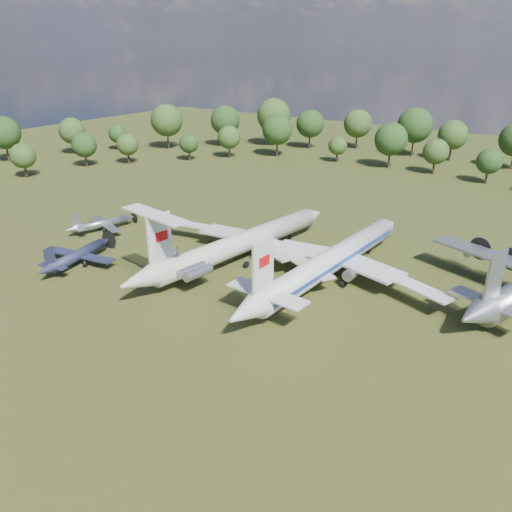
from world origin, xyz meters
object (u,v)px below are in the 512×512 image
Objects in this scene: small_prop_west at (78,258)px; small_prop_northwest at (102,225)px; tu104_jet at (331,264)px; person_on_il62 at (177,251)px; il62_airliner at (242,246)px.

small_prop_west reaches higher than small_prop_northwest.
person_on_il62 is (-16.61, -14.34, 2.99)m from tu104_jet.
tu104_jet is 2.84× the size of small_prop_west.
person_on_il62 reaches higher than small_prop_northwest.
small_prop_northwest is 8.96× the size of person_on_il62.
small_prop_northwest is (-43.83, -5.80, -1.30)m from tu104_jet.
person_on_il62 is at bearing -90.00° from il62_airliner.
tu104_jet is at bearing 14.22° from il62_airliner.
small_prop_west is (-34.56, -18.01, -1.15)m from tu104_jet.
small_prop_west is at bearing -36.19° from small_prop_northwest.
small_prop_northwest is at bearing 116.44° from small_prop_west.
person_on_il62 is (17.95, 3.68, 4.13)m from small_prop_west.
il62_airliner is 13.09m from person_on_il62.
il62_airliner reaches higher than small_prop_west.
small_prop_northwest is at bearing -12.07° from person_on_il62.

